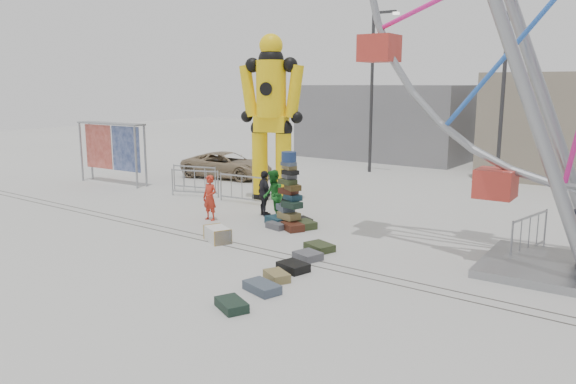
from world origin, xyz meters
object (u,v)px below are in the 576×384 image
Objects in this scene: suitcase_tower at (290,206)px; pedestrian_red at (210,198)px; steamer_trunk at (218,235)px; crash_test_dummy at (271,112)px; parked_suv at (227,165)px; barricade_dummy_a at (194,178)px; pedestrian_grey at (576,241)px; lamp_post_left at (374,84)px; pedestrian_green at (273,195)px; pedestrian_black at (264,193)px; barricade_wheel_front at (529,235)px; barricade_dummy_c at (242,189)px; barricade_dummy_b at (195,183)px; lamp_post_right at (506,84)px; banner_scaffold at (111,138)px.

suitcase_tower reaches higher than pedestrian_red.
crash_test_dummy is at bearing 137.83° from steamer_trunk.
suitcase_tower is at bearing -137.46° from parked_suv.
pedestrian_grey reaches higher than barricade_dummy_a.
lamp_post_left is 4.73× the size of pedestrian_green.
pedestrian_black is 0.36× the size of parked_suv.
parked_suv is (-14.95, 4.52, 0.07)m from barricade_wheel_front.
pedestrian_red is (-9.56, -2.23, 0.21)m from barricade_wheel_front.
suitcase_tower is at bearing -101.18° from pedestrian_grey.
pedestrian_black is (1.67, -10.87, -3.69)m from lamp_post_left.
barricade_dummy_c is 0.45× the size of parked_suv.
pedestrian_grey reaches higher than barricade_dummy_c.
pedestrian_grey is (8.81, 3.17, 0.58)m from steamer_trunk.
lamp_post_left is at bearing 151.37° from pedestrian_green.
parked_suv reaches higher than barricade_dummy_a.
barricade_wheel_front is 1.27× the size of pedestrian_black.
pedestrian_red is at bearing -58.54° from barricade_dummy_b.
barricade_wheel_front is (13.68, -1.08, 0.00)m from barricade_dummy_a.
pedestrian_green is at bearing -35.38° from barricade_dummy_b.
lamp_post_right is at bearing -15.95° from lamp_post_left.
lamp_post_right is 4.00× the size of barricade_dummy_c.
pedestrian_black is (1.38, -2.17, -2.65)m from crash_test_dummy.
pedestrian_black is at bearing -156.94° from pedestrian_green.
pedestrian_grey is at bearing -112.50° from barricade_wheel_front.
parked_suv is at bearing 131.63° from barricade_dummy_c.
barricade_dummy_c is at bearing -91.90° from lamp_post_left.
lamp_post_left is (-7.00, 2.00, 0.00)m from lamp_post_right.
pedestrian_green reaches higher than steamer_trunk.
lamp_post_right is at bearing 18.09° from barricade_dummy_b.
pedestrian_green reaches higher than parked_suv.
suitcase_tower is at bearing -36.47° from barricade_dummy_b.
barricade_dummy_c is (-3.57, 1.79, -0.12)m from suitcase_tower.
barricade_dummy_c is at bearing 98.37° from barricade_wheel_front.
pedestrian_red is (3.30, -2.53, 0.21)m from barricade_dummy_b.
pedestrian_red is (0.60, -12.44, -3.72)m from lamp_post_left.
barricade_dummy_c is at bearing 0.82° from pedestrian_black.
barricade_wheel_front is 9.81m from pedestrian_red.
pedestrian_green is (4.99, -1.27, 0.30)m from barricade_dummy_b.
lamp_post_right is 4.00× the size of barricade_dummy_a.
lamp_post_right reaches higher than pedestrian_black.
suitcase_tower is 0.37× the size of crash_test_dummy.
lamp_post_left is 4.00× the size of barricade_wheel_front.
banner_scaffold is 5.40m from barricade_dummy_b.
crash_test_dummy is at bearing 156.51° from suitcase_tower.
suitcase_tower is 0.62× the size of banner_scaffold.
crash_test_dummy is at bearing -88.07° from lamp_post_left.
pedestrian_black is at bearing 130.69° from steamer_trunk.
barricade_dummy_a is at bearing 96.32° from barricade_wheel_front.
pedestrian_grey is (11.41, -11.04, -3.70)m from lamp_post_left.
barricade_dummy_b is 1.18× the size of pedestrian_green.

